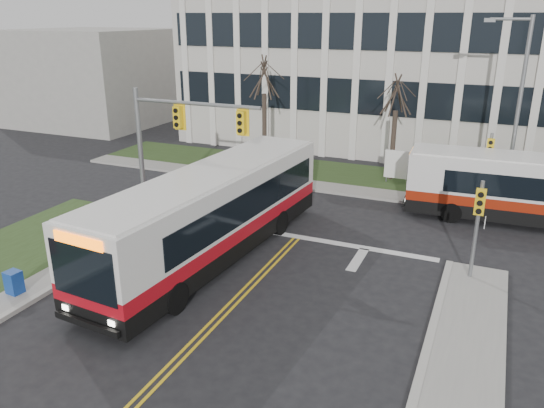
{
  "coord_description": "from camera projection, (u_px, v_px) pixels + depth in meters",
  "views": [
    {
      "loc": [
        7.44,
        -11.88,
        9.21
      ],
      "look_at": [
        -0.53,
        6.56,
        2.0
      ],
      "focal_mm": 35.0,
      "sensor_mm": 36.0,
      "label": 1
    }
  ],
  "objects": [
    {
      "name": "tree_left",
      "position": [
        264.0,
        79.0,
        32.08
      ],
      "size": [
        1.8,
        1.8,
        7.7
      ],
      "color": "#42352B",
      "rests_on": "ground"
    },
    {
      "name": "mast_arm_signal",
      "position": [
        170.0,
        135.0,
        23.0
      ],
      "size": [
        6.11,
        0.38,
        6.2
      ],
      "color": "slate",
      "rests_on": "ground"
    },
    {
      "name": "office_building",
      "position": [
        471.0,
        61.0,
        38.17
      ],
      "size": [
        40.0,
        16.0,
        12.0
      ],
      "primitive_type": "cube",
      "color": "#B8B3AA",
      "rests_on": "ground"
    },
    {
      "name": "building_lawn",
      "position": [
        443.0,
        187.0,
        29.82
      ],
      "size": [
        44.0,
        5.0,
        0.12
      ],
      "primitive_type": "cube",
      "color": "#2D411B",
      "rests_on": "ground"
    },
    {
      "name": "signal_pole_far",
      "position": [
        488.0,
        160.0,
        25.92
      ],
      "size": [
        0.34,
        0.39,
        3.8
      ],
      "color": "slate",
      "rests_on": "ground"
    },
    {
      "name": "sidewalk_cross",
      "position": [
        436.0,
        202.0,
        27.39
      ],
      "size": [
        44.0,
        1.6,
        0.14
      ],
      "primitive_type": "cube",
      "color": "#9E9B93",
      "rests_on": "ground"
    },
    {
      "name": "bus_cross",
      "position": [
        540.0,
        192.0,
        24.15
      ],
      "size": [
        11.72,
        3.06,
        3.1
      ],
      "primitive_type": null,
      "rotation": [
        0.0,
        0.0,
        -1.52
      ],
      "color": "silver",
      "rests_on": "ground"
    },
    {
      "name": "bus_main",
      "position": [
        212.0,
        216.0,
        20.78
      ],
      "size": [
        3.87,
        13.32,
        3.5
      ],
      "primitive_type": null,
      "rotation": [
        0.0,
        0.0,
        -0.08
      ],
      "color": "silver",
      "rests_on": "ground"
    },
    {
      "name": "building_annex",
      "position": [
        96.0,
        76.0,
        46.98
      ],
      "size": [
        12.0,
        12.0,
        8.0
      ],
      "primitive_type": "cube",
      "color": "#9E9B93",
      "rests_on": "ground"
    },
    {
      "name": "tree_mid",
      "position": [
        397.0,
        97.0,
        29.48
      ],
      "size": [
        1.8,
        1.8,
        6.82
      ],
      "color": "#42352B",
      "rests_on": "ground"
    },
    {
      "name": "directory_sign",
      "position": [
        398.0,
        165.0,
        29.94
      ],
      "size": [
        1.5,
        0.12,
        2.0
      ],
      "color": "slate",
      "rests_on": "ground"
    },
    {
      "name": "ground",
      "position": [
        203.0,
        335.0,
        16.15
      ],
      "size": [
        120.0,
        120.0,
        0.0
      ],
      "primitive_type": "plane",
      "color": "black",
      "rests_on": "ground"
    },
    {
      "name": "signal_pole_near",
      "position": [
        478.0,
        217.0,
        18.58
      ],
      "size": [
        0.34,
        0.39,
        3.8
      ],
      "color": "slate",
      "rests_on": "ground"
    },
    {
      "name": "newspaper_box_blue",
      "position": [
        14.0,
        284.0,
        18.19
      ],
      "size": [
        0.54,
        0.5,
        0.95
      ],
      "primitive_type": "cube",
      "rotation": [
        0.0,
        0.0,
        -0.1
      ],
      "color": "navy",
      "rests_on": "ground"
    },
    {
      "name": "streetlight",
      "position": [
        515.0,
        103.0,
        25.39
      ],
      "size": [
        2.15,
        0.25,
        9.2
      ],
      "color": "slate",
      "rests_on": "ground"
    }
  ]
}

